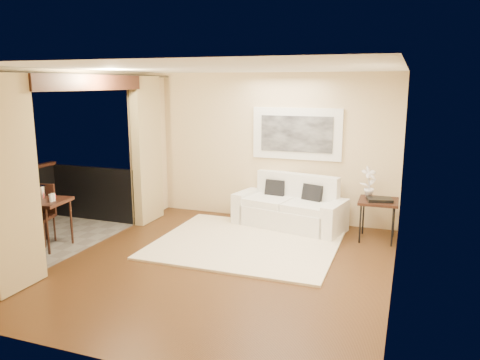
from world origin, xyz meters
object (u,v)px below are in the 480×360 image
at_px(sofa, 291,209).
at_px(balcony_chair_far, 14,208).
at_px(balcony_chair_near, 41,209).
at_px(ice_bucket, 39,192).
at_px(side_table, 378,203).
at_px(bistro_table, 45,205).
at_px(orchid, 369,182).

bearing_deg(sofa, balcony_chair_far, -140.66).
bearing_deg(sofa, balcony_chair_near, -136.65).
relative_size(balcony_chair_near, ice_bucket, 4.69).
relative_size(sofa, balcony_chair_far, 2.36).
relative_size(side_table, bistro_table, 0.89).
bearing_deg(side_table, balcony_chair_near, -158.83).
height_order(sofa, orchid, orchid).
bearing_deg(ice_bucket, balcony_chair_far, 169.18).
distance_m(balcony_chair_far, balcony_chair_near, 0.58).
bearing_deg(bistro_table, sofa, 34.97).
bearing_deg(side_table, orchid, 143.64).
height_order(side_table, bistro_table, bistro_table).
xyz_separation_m(orchid, balcony_chair_far, (-5.44, -2.05, -0.43)).
xyz_separation_m(sofa, side_table, (1.49, -0.21, 0.29)).
distance_m(sofa, side_table, 1.53).
relative_size(side_table, balcony_chair_near, 0.71).
height_order(side_table, orchid, orchid).
bearing_deg(balcony_chair_far, ice_bucket, 161.92).
distance_m(orchid, ice_bucket, 5.24).
height_order(sofa, balcony_chair_far, sofa).
xyz_separation_m(sofa, ice_bucket, (-3.44, -2.26, 0.53)).
bearing_deg(balcony_chair_far, orchid, -166.58).
bearing_deg(bistro_table, balcony_chair_far, 167.24).
distance_m(side_table, bistro_table, 5.25).
relative_size(orchid, ice_bucket, 2.56).
distance_m(side_table, ice_bucket, 5.35).
bearing_deg(side_table, ice_bucket, -157.40).
bearing_deg(balcony_chair_near, side_table, 6.95).
bearing_deg(balcony_chair_far, balcony_chair_near, 170.15).
bearing_deg(sofa, orchid, 8.59).
relative_size(sofa, orchid, 4.00).
bearing_deg(balcony_chair_far, side_table, -168.35).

